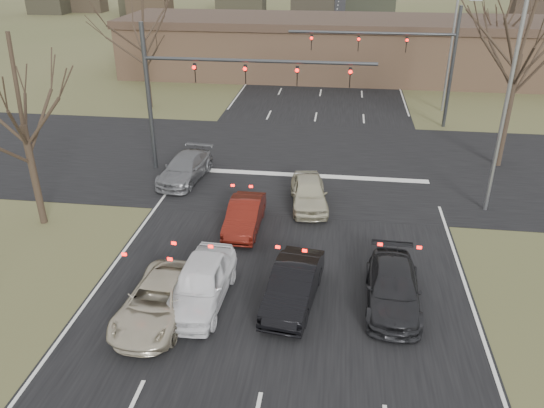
# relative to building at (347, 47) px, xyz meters

# --- Properties ---
(ground) EXTENTS (360.00, 360.00, 0.00)m
(ground) POSITION_rel_building_xyz_m (-2.00, -38.00, -2.67)
(ground) COLOR #474C29
(ground) RESTS_ON ground
(road_main) EXTENTS (14.00, 300.00, 0.02)m
(road_main) POSITION_rel_building_xyz_m (-2.00, 22.00, -2.66)
(road_main) COLOR black
(road_main) RESTS_ON ground
(road_cross) EXTENTS (200.00, 14.00, 0.02)m
(road_cross) POSITION_rel_building_xyz_m (-2.00, -23.00, -2.65)
(road_cross) COLOR black
(road_cross) RESTS_ON ground
(building) EXTENTS (42.40, 10.40, 5.30)m
(building) POSITION_rel_building_xyz_m (0.00, 0.00, 0.00)
(building) COLOR #8D684C
(building) RESTS_ON ground
(mast_arm_near) EXTENTS (12.12, 0.24, 8.00)m
(mast_arm_near) POSITION_rel_building_xyz_m (-7.23, -25.00, 2.41)
(mast_arm_near) COLOR #383A3D
(mast_arm_near) RESTS_ON ground
(mast_arm_far) EXTENTS (11.12, 0.24, 8.00)m
(mast_arm_far) POSITION_rel_building_xyz_m (4.18, -15.00, 2.35)
(mast_arm_far) COLOR #383A3D
(mast_arm_far) RESTS_ON ground
(streetlight_right_near) EXTENTS (2.34, 0.25, 10.00)m
(streetlight_right_near) POSITION_rel_building_xyz_m (6.82, -28.00, 2.92)
(streetlight_right_near) COLOR gray
(streetlight_right_near) RESTS_ON ground
(streetlight_right_far) EXTENTS (2.34, 0.25, 10.00)m
(streetlight_right_far) POSITION_rel_building_xyz_m (7.32, -11.00, 2.92)
(streetlight_right_far) COLOR gray
(streetlight_right_far) RESTS_ON ground
(tree_right_near) EXTENTS (6.90, 6.90, 11.50)m
(tree_right_near) POSITION_rel_building_xyz_m (9.00, -22.00, 6.23)
(tree_right_near) COLOR black
(tree_right_near) RESTS_ON ground
(tree_left_near) EXTENTS (5.10, 5.10, 8.50)m
(tree_left_near) POSITION_rel_building_xyz_m (-13.50, -32.00, 3.90)
(tree_left_near) COLOR black
(tree_left_near) RESTS_ON ground
(tree_left_far) EXTENTS (5.70, 5.70, 9.50)m
(tree_left_far) POSITION_rel_building_xyz_m (-15.00, -13.00, 4.68)
(tree_left_far) COLOR black
(tree_left_far) RESTS_ON ground
(tree_right_far) EXTENTS (5.40, 5.40, 9.00)m
(tree_right_far) POSITION_rel_building_xyz_m (13.00, -3.00, 4.29)
(tree_right_far) COLOR black
(tree_right_far) RESTS_ON ground
(car_silver_suv) EXTENTS (2.39, 4.75, 1.29)m
(car_silver_suv) POSITION_rel_building_xyz_m (-6.00, -37.92, -2.02)
(car_silver_suv) COLOR #C1B69C
(car_silver_suv) RESTS_ON ground
(car_white_sedan) EXTENTS (2.03, 4.69, 1.58)m
(car_white_sedan) POSITION_rel_building_xyz_m (-4.78, -36.86, -1.88)
(car_white_sedan) COLOR white
(car_white_sedan) RESTS_ON ground
(car_black_hatch) EXTENTS (2.03, 4.49, 1.43)m
(car_black_hatch) POSITION_rel_building_xyz_m (-1.50, -36.49, -1.95)
(car_black_hatch) COLOR black
(car_black_hatch) RESTS_ON ground
(car_charcoal_sedan) EXTENTS (2.01, 4.64, 1.33)m
(car_charcoal_sedan) POSITION_rel_building_xyz_m (2.00, -36.11, -2.00)
(car_charcoal_sedan) COLOR black
(car_charcoal_sedan) RESTS_ON ground
(car_grey_ahead) EXTENTS (2.46, 4.84, 1.35)m
(car_grey_ahead) POSITION_rel_building_xyz_m (-8.35, -26.36, -1.99)
(car_grey_ahead) COLOR slate
(car_grey_ahead) RESTS_ON ground
(car_red_ahead) EXTENTS (1.39, 3.98, 1.31)m
(car_red_ahead) POSITION_rel_building_xyz_m (-4.19, -31.36, -2.01)
(car_red_ahead) COLOR #52120B
(car_red_ahead) RESTS_ON ground
(car_silver_ahead) EXTENTS (2.24, 4.37, 1.42)m
(car_silver_ahead) POSITION_rel_building_xyz_m (-1.50, -28.68, -1.95)
(car_silver_ahead) COLOR beige
(car_silver_ahead) RESTS_ON ground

